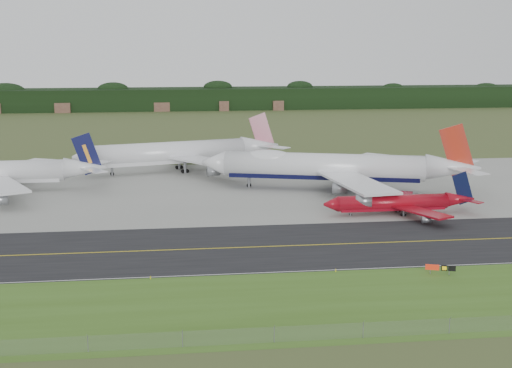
% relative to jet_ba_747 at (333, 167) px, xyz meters
% --- Properties ---
extents(ground, '(600.00, 600.00, 0.00)m').
position_rel_jet_ba_747_xyz_m(ground, '(-11.61, -45.83, -6.26)').
color(ground, '#37441F').
rests_on(ground, ground).
extents(grass_verge, '(400.00, 30.00, 0.01)m').
position_rel_jet_ba_747_xyz_m(grass_verge, '(-11.61, -80.83, -6.25)').
color(grass_verge, '#3B5F1C').
rests_on(grass_verge, ground).
extents(taxiway, '(400.00, 32.00, 0.02)m').
position_rel_jet_ba_747_xyz_m(taxiway, '(-11.61, -49.83, -6.25)').
color(taxiway, black).
rests_on(taxiway, ground).
extents(apron, '(400.00, 78.00, 0.01)m').
position_rel_jet_ba_747_xyz_m(apron, '(-11.61, 5.17, -6.25)').
color(apron, gray).
rests_on(apron, ground).
extents(taxiway_centreline, '(400.00, 0.40, 0.00)m').
position_rel_jet_ba_747_xyz_m(taxiway_centreline, '(-11.61, -49.83, -6.23)').
color(taxiway_centreline, gold).
rests_on(taxiway_centreline, taxiway).
extents(taxiway_edge_line, '(400.00, 0.25, 0.00)m').
position_rel_jet_ba_747_xyz_m(taxiway_edge_line, '(-11.61, -65.33, -6.23)').
color(taxiway_edge_line, silver).
rests_on(taxiway_edge_line, taxiway).
extents(perimeter_fence, '(320.00, 0.10, 320.00)m').
position_rel_jet_ba_747_xyz_m(perimeter_fence, '(-11.61, -93.83, -5.16)').
color(perimeter_fence, slate).
rests_on(perimeter_fence, ground).
extents(horizon_treeline, '(700.00, 25.00, 12.00)m').
position_rel_jet_ba_747_xyz_m(horizon_treeline, '(-11.61, 227.94, -0.79)').
color(horizon_treeline, black).
rests_on(horizon_treeline, ground).
extents(jet_ba_747, '(71.83, 58.19, 18.39)m').
position_rel_jet_ba_747_xyz_m(jet_ba_747, '(0.00, 0.00, 0.00)').
color(jet_ba_747, silver).
rests_on(jet_ba_747, ground).
extents(jet_red_737, '(35.52, 29.07, 9.62)m').
position_rel_jet_ba_747_xyz_m(jet_red_737, '(9.29, -27.75, -3.60)').
color(jet_red_737, maroon).
rests_on(jet_red_737, ground).
extents(jet_star_tail, '(63.34, 52.01, 16.86)m').
position_rel_jet_ba_747_xyz_m(jet_star_tail, '(-39.39, 32.89, -0.64)').
color(jet_star_tail, silver).
rests_on(jet_star_tail, ground).
extents(taxiway_sign, '(4.79, 1.80, 1.67)m').
position_rel_jet_ba_747_xyz_m(taxiway_sign, '(2.41, -69.85, -5.08)').
color(taxiway_sign, slate).
rests_on(taxiway_sign, ground).
extents(edge_marker_left, '(0.16, 0.16, 0.50)m').
position_rel_jet_ba_747_xyz_m(edge_marker_left, '(-46.35, -66.33, -6.01)').
color(edge_marker_left, yellow).
rests_on(edge_marker_left, ground).
extents(edge_marker_center, '(0.16, 0.16, 0.50)m').
position_rel_jet_ba_747_xyz_m(edge_marker_center, '(-14.86, -66.33, -6.01)').
color(edge_marker_center, yellow).
rests_on(edge_marker_center, ground).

